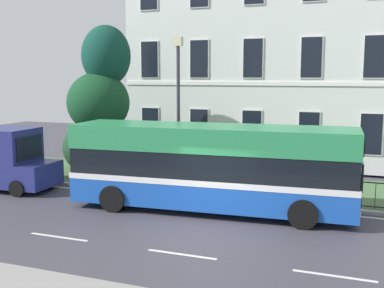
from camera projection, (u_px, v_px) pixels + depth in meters
name	position (u px, v px, depth m)	size (l,w,h in m)	color
ground_plane	(214.00, 225.00, 15.56)	(60.00, 56.00, 0.18)	#413E47
georgian_townhouse	(295.00, 37.00, 27.03)	(17.62, 8.17, 13.77)	silver
iron_verge_railing	(250.00, 185.00, 18.52)	(12.81, 0.04, 0.97)	black
evergreen_tree	(104.00, 120.00, 23.24)	(4.14, 4.14, 7.40)	#423328
single_decker_bus	(212.00, 166.00, 17.00)	(10.24, 3.11, 3.08)	blue
street_lamp_post	(178.00, 103.00, 19.62)	(0.36, 0.24, 6.26)	#333338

